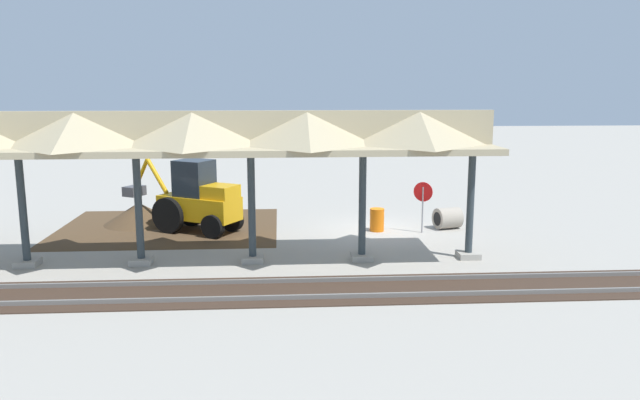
% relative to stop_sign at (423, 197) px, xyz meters
% --- Properties ---
extents(ground_plane, '(120.00, 120.00, 0.00)m').
position_rel_stop_sign_xyz_m(ground_plane, '(1.62, -0.49, -1.42)').
color(ground_plane, '#9E998E').
extents(dirt_work_zone, '(8.69, 7.00, 0.01)m').
position_rel_stop_sign_xyz_m(dirt_work_zone, '(10.01, -1.52, -1.42)').
color(dirt_work_zone, '#4C3823').
rests_on(dirt_work_zone, ground).
extents(platform_canopy, '(22.68, 3.20, 4.90)m').
position_rel_stop_sign_xyz_m(platform_canopy, '(10.01, 3.65, 2.75)').
color(platform_canopy, '#9E998E').
rests_on(platform_canopy, ground).
extents(rail_tracks, '(60.00, 2.58, 0.15)m').
position_rel_stop_sign_xyz_m(rail_tracks, '(1.62, 6.70, -1.39)').
color(rail_tracks, slate).
rests_on(rail_tracks, ground).
extents(stop_sign, '(0.67, 0.42, 2.00)m').
position_rel_stop_sign_xyz_m(stop_sign, '(0.00, 0.00, 0.00)').
color(stop_sign, gray).
rests_on(stop_sign, ground).
extents(backhoe, '(5.05, 3.63, 2.82)m').
position_rel_stop_sign_xyz_m(backhoe, '(8.80, -0.80, -0.16)').
color(backhoe, orange).
rests_on(backhoe, ground).
extents(dirt_mound, '(5.77, 5.77, 1.78)m').
position_rel_stop_sign_xyz_m(dirt_mound, '(11.36, -2.31, -1.42)').
color(dirt_mound, '#4C3823').
rests_on(dirt_mound, ground).
extents(concrete_pipe, '(1.16, 1.08, 0.85)m').
position_rel_stop_sign_xyz_m(concrete_pipe, '(-1.18, -0.64, -1.00)').
color(concrete_pipe, '#9E9384').
rests_on(concrete_pipe, ground).
extents(traffic_barrel, '(0.56, 0.56, 0.90)m').
position_rel_stop_sign_xyz_m(traffic_barrel, '(1.72, -0.39, -0.97)').
color(traffic_barrel, orange).
rests_on(traffic_barrel, ground).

